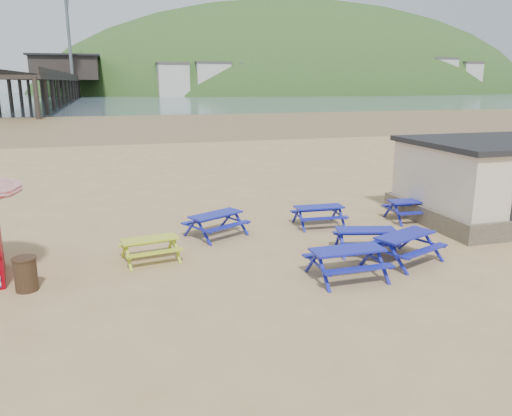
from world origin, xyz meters
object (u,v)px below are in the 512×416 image
object	(u,v)px
picnic_table_blue_a	(216,225)
picnic_table_yellow	(150,249)
picnic_table_blue_b	(319,216)
litter_bin	(26,274)
amenity_block	(505,180)

from	to	relation	value
picnic_table_blue_a	picnic_table_yellow	distance (m)	3.12
picnic_table_yellow	picnic_table_blue_b	bearing A→B (deg)	8.71
picnic_table_blue_a	picnic_table_blue_b	distance (m)	4.00
litter_bin	amenity_block	world-z (taller)	amenity_block
litter_bin	picnic_table_yellow	bearing A→B (deg)	22.87
picnic_table_blue_a	litter_bin	xyz separation A→B (m)	(-5.75, -3.32, 0.05)
picnic_table_blue_b	picnic_table_yellow	bearing A→B (deg)	-158.95
picnic_table_blue_a	litter_bin	distance (m)	6.64
picnic_table_blue_a	picnic_table_blue_b	bearing A→B (deg)	-25.24
picnic_table_yellow	litter_bin	size ratio (longest dim) A/B	2.08
picnic_table_yellow	amenity_block	xyz separation A→B (m)	(13.94, 1.09, 1.21)
picnic_table_blue_a	litter_bin	size ratio (longest dim) A/B	2.69
litter_bin	amenity_block	xyz separation A→B (m)	(17.25, 2.49, 1.11)
litter_bin	picnic_table_blue_a	bearing A→B (deg)	30.03
litter_bin	picnic_table_blue_b	bearing A→B (deg)	19.59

